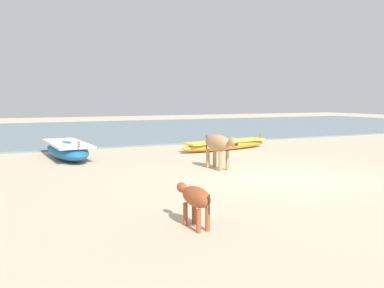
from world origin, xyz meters
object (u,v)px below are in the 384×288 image
at_px(fishing_boat_2, 226,145).
at_px(cow_adult_tan, 219,144).
at_px(calf_near_rust, 195,198).
at_px(fishing_boat_3, 67,150).

xyz_separation_m(fishing_boat_2, cow_adult_tan, (-2.49, -3.91, 0.53)).
xyz_separation_m(fishing_boat_2, calf_near_rust, (-5.49, -8.57, 0.28)).
xyz_separation_m(cow_adult_tan, calf_near_rust, (-3.00, -4.66, -0.26)).
distance_m(fishing_boat_2, fishing_boat_3, 6.29).
relative_size(fishing_boat_3, cow_adult_tan, 2.48).
xyz_separation_m(fishing_boat_3, calf_near_rust, (0.80, -8.89, 0.18)).
bearing_deg(cow_adult_tan, fishing_boat_3, -144.01).
relative_size(fishing_boat_2, fishing_boat_3, 1.13).
relative_size(fishing_boat_2, calf_near_rust, 4.23).
relative_size(cow_adult_tan, calf_near_rust, 1.52).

